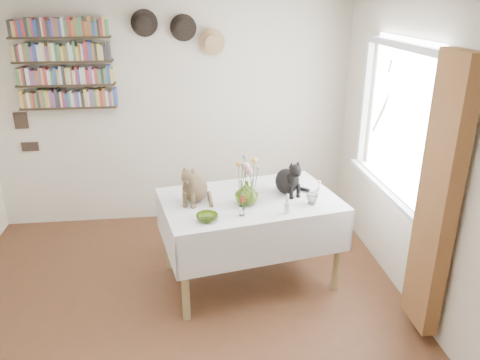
{
  "coord_description": "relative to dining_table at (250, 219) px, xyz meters",
  "views": [
    {
      "loc": [
        0.11,
        -2.99,
        2.52
      ],
      "look_at": [
        0.57,
        0.7,
        1.05
      ],
      "focal_mm": 35.0,
      "sensor_mm": 36.0,
      "label": 1
    }
  ],
  "objects": [
    {
      "name": "dining_table",
      "position": [
        0.0,
        0.0,
        0.0
      ],
      "size": [
        1.7,
        1.27,
        0.83
      ],
      "color": "white",
      "rests_on": "room"
    },
    {
      "name": "flower_vase",
      "position": [
        -0.05,
        -0.12,
        0.31
      ],
      "size": [
        0.24,
        0.24,
        0.21
      ],
      "primitive_type": "imported",
      "rotation": [
        0.0,
        0.0,
        0.19
      ],
      "color": "#85AB2E",
      "rests_on": "dining_table"
    },
    {
      "name": "curtain",
      "position": [
        1.23,
        -0.92,
        0.53
      ],
      "size": [
        0.12,
        0.38,
        2.1
      ],
      "primitive_type": "cube",
      "color": "brown",
      "rests_on": "room"
    },
    {
      "name": "room",
      "position": [
        -0.67,
        -0.8,
        0.63
      ],
      "size": [
        4.08,
        4.58,
        2.58
      ],
      "color": "brown",
      "rests_on": "ground"
    },
    {
      "name": "drinking_glass",
      "position": [
        0.52,
        -0.19,
        0.25
      ],
      "size": [
        0.14,
        0.14,
        0.1
      ],
      "primitive_type": "imported",
      "rotation": [
        0.0,
        0.0,
        0.62
      ],
      "color": "white",
      "rests_on": "dining_table"
    },
    {
      "name": "window",
      "position": [
        1.3,
        0.0,
        0.77
      ],
      "size": [
        0.12,
        1.52,
        1.32
      ],
      "color": "white",
      "rests_on": "room"
    },
    {
      "name": "wall_art_plaques",
      "position": [
        -2.3,
        1.43,
        0.5
      ],
      "size": [
        0.21,
        0.02,
        0.44
      ],
      "color": "#38281E",
      "rests_on": "room"
    },
    {
      "name": "wall_hats",
      "position": [
        -0.55,
        1.39,
        1.54
      ],
      "size": [
        0.98,
        0.09,
        0.48
      ],
      "color": "black",
      "rests_on": "room"
    },
    {
      "name": "bookshelf_unit",
      "position": [
        -1.77,
        1.36,
        1.22
      ],
      "size": [
        1.0,
        0.16,
        0.91
      ],
      "color": "#302517",
      "rests_on": "room"
    },
    {
      "name": "porcelain_figurine",
      "position": [
        0.66,
        0.1,
        0.25
      ],
      "size": [
        0.06,
        0.06,
        0.1
      ],
      "color": "white",
      "rests_on": "dining_table"
    },
    {
      "name": "berry_jar",
      "position": [
        -0.11,
        -0.33,
        0.3
      ],
      "size": [
        0.05,
        0.05,
        0.21
      ],
      "color": "white",
      "rests_on": "dining_table"
    },
    {
      "name": "black_cat",
      "position": [
        0.35,
        0.1,
        0.38
      ],
      "size": [
        0.32,
        0.35,
        0.34
      ],
      "primitive_type": null,
      "rotation": [
        0.0,
        0.0,
        0.36
      ],
      "color": "black",
      "rests_on": "dining_table"
    },
    {
      "name": "tabby_cat",
      "position": [
        -0.48,
        0.02,
        0.39
      ],
      "size": [
        0.35,
        0.38,
        0.36
      ],
      "primitive_type": null,
      "rotation": [
        0.0,
        0.0,
        -0.41
      ],
      "color": "#7D6144",
      "rests_on": "dining_table"
    },
    {
      "name": "candlestick",
      "position": [
        0.27,
        -0.34,
        0.26
      ],
      "size": [
        0.05,
        0.05,
        0.17
      ],
      "color": "white",
      "rests_on": "dining_table"
    },
    {
      "name": "green_bowl",
      "position": [
        -0.4,
        -0.4,
        0.23
      ],
      "size": [
        0.22,
        0.22,
        0.06
      ],
      "primitive_type": "imported",
      "rotation": [
        0.0,
        0.0,
        0.32
      ],
      "color": "#85AB2E",
      "rests_on": "dining_table"
    },
    {
      "name": "flower_bouquet",
      "position": [
        -0.05,
        -0.11,
        0.54
      ],
      "size": [
        0.17,
        0.13,
        0.39
      ],
      "color": "#4C7233",
      "rests_on": "flower_vase"
    }
  ]
}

